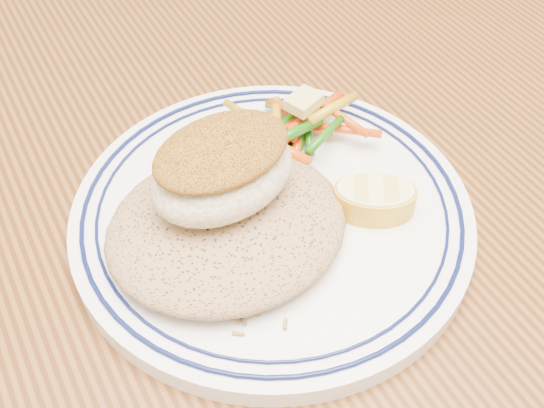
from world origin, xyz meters
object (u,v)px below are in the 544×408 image
(dining_table, at_px, (245,369))
(vegetable_pile, at_px, (297,126))
(fish_fillet, at_px, (223,169))
(lemon_wedge, at_px, (374,198))
(plate, at_px, (272,215))
(rice_pilaf, at_px, (227,222))

(dining_table, height_order, vegetable_pile, vegetable_pile)
(fish_fillet, height_order, lemon_wedge, fish_fillet)
(dining_table, distance_m, plate, 0.12)
(plate, bearing_deg, fish_fillet, 169.99)
(plate, relative_size, rice_pilaf, 1.73)
(rice_pilaf, xyz_separation_m, fish_fillet, (0.01, 0.01, 0.03))
(fish_fillet, distance_m, vegetable_pile, 0.10)
(vegetable_pile, xyz_separation_m, lemon_wedge, (0.01, -0.08, -0.00))
(dining_table, height_order, plate, plate)
(dining_table, xyz_separation_m, fish_fillet, (0.01, 0.05, 0.16))
(dining_table, xyz_separation_m, vegetable_pile, (0.09, 0.09, 0.13))
(dining_table, distance_m, rice_pilaf, 0.13)
(rice_pilaf, bearing_deg, dining_table, -103.04)
(lemon_wedge, bearing_deg, rice_pilaf, 165.53)
(vegetable_pile, bearing_deg, dining_table, -135.18)
(dining_table, relative_size, plate, 5.57)
(rice_pilaf, bearing_deg, vegetable_pile, 35.16)
(plate, height_order, lemon_wedge, lemon_wedge)
(plate, distance_m, rice_pilaf, 0.04)
(dining_table, xyz_separation_m, rice_pilaf, (0.01, 0.03, 0.13))
(fish_fillet, relative_size, vegetable_pile, 1.05)
(plate, bearing_deg, lemon_wedge, -29.30)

